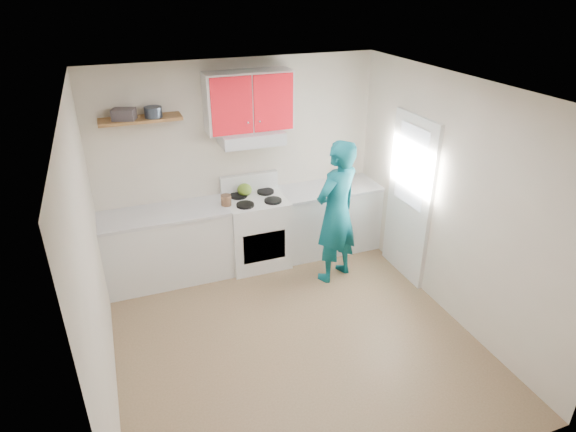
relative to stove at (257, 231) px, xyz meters
name	(u,v)px	position (x,y,z in m)	size (l,w,h in m)	color
floor	(293,336)	(-0.10, -1.57, -0.46)	(3.80, 3.80, 0.00)	brown
ceiling	(294,90)	(-0.10, -1.57, 2.14)	(3.60, 3.80, 0.04)	white
back_wall	(240,163)	(-0.10, 0.32, 0.84)	(3.60, 0.04, 2.60)	beige
front_wall	(404,362)	(-0.10, -3.47, 0.84)	(3.60, 0.04, 2.60)	beige
left_wall	(92,264)	(-1.90, -1.57, 0.84)	(0.04, 3.80, 2.60)	beige
right_wall	(451,201)	(1.70, -1.57, 0.84)	(0.04, 3.80, 2.60)	beige
door	(409,199)	(1.68, -0.88, 0.56)	(0.05, 0.85, 2.05)	white
door_glass	(411,166)	(1.65, -0.88, 0.99)	(0.01, 0.55, 0.95)	white
counter_left	(168,246)	(-1.14, 0.02, -0.01)	(1.52, 0.60, 0.90)	silver
counter_right	(328,219)	(1.04, 0.02, -0.01)	(1.32, 0.60, 0.90)	silver
stove	(257,231)	(0.00, 0.00, 0.00)	(0.76, 0.65, 0.92)	white
range_hood	(251,137)	(0.00, 0.10, 1.24)	(0.76, 0.44, 0.15)	silver
upper_cabinets	(249,101)	(0.00, 0.16, 1.66)	(1.02, 0.33, 0.70)	red
shelf	(140,119)	(-1.25, 0.18, 1.56)	(0.90, 0.30, 0.04)	brown
books	(124,114)	(-1.42, 0.14, 1.64)	(0.24, 0.17, 0.12)	#453C40
tin	(153,112)	(-1.11, 0.14, 1.64)	(0.19, 0.19, 0.12)	#333D4C
kettle	(245,190)	(-0.10, 0.16, 0.54)	(0.19, 0.19, 0.16)	olive
crock	(226,201)	(-0.39, -0.04, 0.52)	(0.13, 0.13, 0.15)	#4F3522
cutting_board	(321,190)	(0.90, 0.00, 0.45)	(0.33, 0.24, 0.02)	olive
silicone_mat	(345,187)	(1.25, -0.01, 0.44)	(0.32, 0.27, 0.01)	red
person	(336,212)	(0.80, -0.67, 0.44)	(0.66, 0.43, 1.80)	#0A5862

